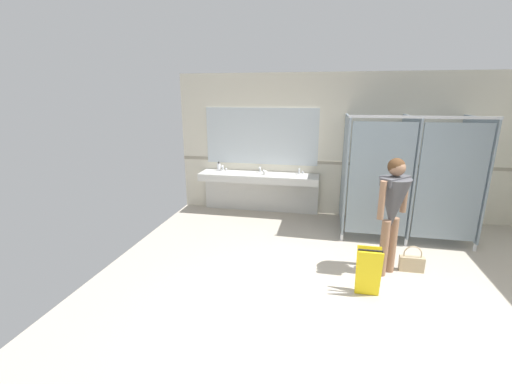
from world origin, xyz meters
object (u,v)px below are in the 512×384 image
at_px(wet_floor_sign, 368,272).
at_px(person_standing, 393,204).
at_px(handbag, 412,263).
at_px(soap_dispenser, 219,167).
at_px(paper_cup, 265,173).

bearing_deg(wet_floor_sign, person_standing, 63.07).
bearing_deg(handbag, soap_dispenser, 148.81).
bearing_deg(person_standing, wet_floor_sign, -116.93).
distance_m(handbag, paper_cup, 3.07).
distance_m(person_standing, handbag, 0.94).
xyz_separation_m(handbag, wet_floor_sign, (-0.66, -0.72, 0.19)).
bearing_deg(wet_floor_sign, paper_cup, 123.78).
relative_size(handbag, soap_dispenser, 2.07).
xyz_separation_m(handbag, paper_cup, (-2.36, 1.82, 0.75)).
height_order(person_standing, handbag, person_standing).
height_order(person_standing, soap_dispenser, person_standing).
distance_m(soap_dispenser, paper_cup, 1.02).
height_order(soap_dispenser, paper_cup, soap_dispenser).
relative_size(person_standing, handbag, 4.25).
height_order(handbag, paper_cup, paper_cup).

